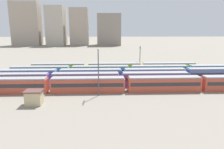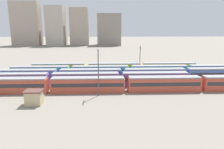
{
  "view_description": "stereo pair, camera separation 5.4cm",
  "coord_description": "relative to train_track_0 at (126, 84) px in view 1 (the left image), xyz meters",
  "views": [
    {
      "loc": [
        18.13,
        -50.62,
        15.69
      ],
      "look_at": [
        20.58,
        10.4,
        2.04
      ],
      "focal_mm": 34.07,
      "sensor_mm": 36.0,
      "label": 1
    },
    {
      "loc": [
        18.18,
        -50.62,
        15.69
      ],
      "look_at": [
        20.58,
        10.4,
        2.04
      ],
      "focal_mm": 34.07,
      "sensor_mm": 36.0,
      "label": 2
    }
  ],
  "objects": [
    {
      "name": "ground_plane",
      "position": [
        -23.71,
        10.4,
        -1.9
      ],
      "size": [
        600.0,
        600.0,
        0.0
      ],
      "primitive_type": "plane",
      "color": "gray"
    },
    {
      "name": "train_track_0",
      "position": [
        0.0,
        0.0,
        0.0
      ],
      "size": [
        74.7,
        3.06,
        3.75
      ],
      "color": "#BC4C38",
      "rests_on": "ground_plane"
    },
    {
      "name": "train_track_1",
      "position": [
        -10.49,
        5.2,
        -0.0
      ],
      "size": [
        55.8,
        3.06,
        3.75
      ],
      "color": "#6B429E",
      "rests_on": "ground_plane"
    },
    {
      "name": "train_track_2",
      "position": [
        0.08,
        10.4,
        0.0
      ],
      "size": [
        74.7,
        3.06,
        3.75
      ],
      "color": "#4C70BC",
      "rests_on": "ground_plane"
    },
    {
      "name": "train_track_3",
      "position": [
        21.78,
        15.6,
        0.0
      ],
      "size": [
        112.5,
        3.06,
        3.75
      ],
      "color": "teal",
      "rests_on": "ground_plane"
    },
    {
      "name": "train_track_4",
      "position": [
        -1.87,
        20.8,
        -0.0
      ],
      "size": [
        55.8,
        3.06,
        3.75
      ],
      "color": "yellow",
      "rests_on": "ground_plane"
    },
    {
      "name": "catenary_pole_0",
      "position": [
        -6.79,
        -3.04,
        4.09
      ],
      "size": [
        0.24,
        3.2,
        10.87
      ],
      "color": "#4C4C51",
      "rests_on": "ground_plane"
    },
    {
      "name": "catenary_pole_1",
      "position": [
        7.37,
        23.92,
        3.26
      ],
      "size": [
        0.24,
        3.2,
        9.26
      ],
      "color": "#4C4C51",
      "rests_on": "ground_plane"
    },
    {
      "name": "signal_hut",
      "position": [
        -19.98,
        -8.34,
        -0.35
      ],
      "size": [
        3.6,
        3.0,
        3.04
      ],
      "color": "#C6B284",
      "rests_on": "ground_plane"
    },
    {
      "name": "distant_building_0",
      "position": [
        -72.0,
        140.41,
        16.56
      ],
      "size": [
        23.42,
        12.59,
        36.92
      ],
      "primitive_type": "cube",
      "color": "#A89989",
      "rests_on": "ground_plane"
    },
    {
      "name": "distant_building_1",
      "position": [
        -46.31,
        140.41,
        14.72
      ],
      "size": [
        14.94,
        21.1,
        33.24
      ],
      "primitive_type": "cube",
      "color": "#B2A899",
      "rests_on": "ground_plane"
    },
    {
      "name": "distant_building_2",
      "position": [
        -26.5,
        140.41,
        14.04
      ],
      "size": [
        15.56,
        12.94,
        31.89
      ],
      "primitive_type": "cube",
      "color": "#A89989",
      "rests_on": "ground_plane"
    },
    {
      "name": "distant_building_3",
      "position": [
        -0.66,
        140.41,
        11.63
      ],
      "size": [
        20.13,
        19.78,
        27.06
      ],
      "primitive_type": "cube",
      "color": "gray",
      "rests_on": "ground_plane"
    }
  ]
}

